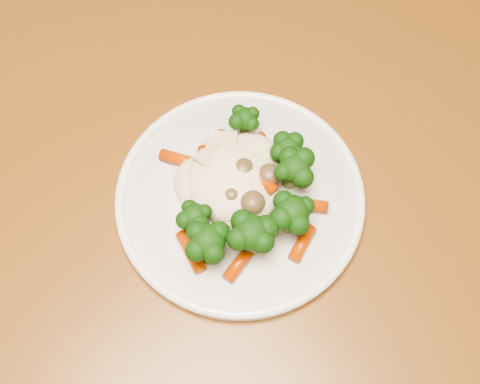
% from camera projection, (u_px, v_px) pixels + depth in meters
% --- Properties ---
extents(dining_table, '(1.33, 0.99, 0.75)m').
position_uv_depth(dining_table, '(171.00, 304.00, 0.64)').
color(dining_table, brown).
rests_on(dining_table, ground).
extents(plate, '(0.24, 0.24, 0.01)m').
position_uv_depth(plate, '(240.00, 198.00, 0.58)').
color(plate, white).
rests_on(plate, dining_table).
extents(meal, '(0.16, 0.17, 0.05)m').
position_uv_depth(meal, '(246.00, 194.00, 0.56)').
color(meal, beige).
rests_on(meal, plate).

